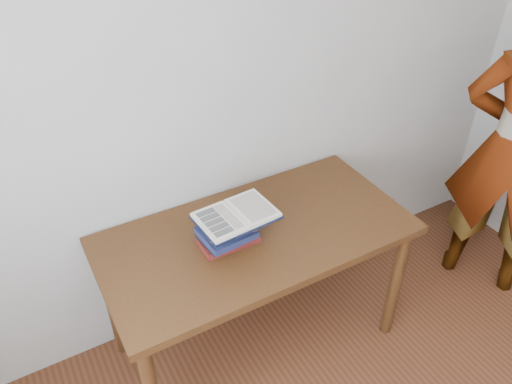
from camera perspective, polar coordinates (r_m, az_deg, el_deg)
desk at (r=2.31m, az=0.05°, el=-6.45°), size 1.40×0.70×0.75m
book_stack at (r=2.15m, az=-3.35°, el=-4.47°), size 0.26×0.20×0.14m
open_book at (r=2.09m, az=-2.27°, el=-2.69°), size 0.34×0.25×0.03m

